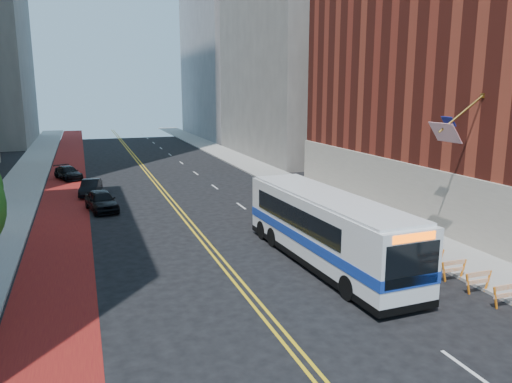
{
  "coord_description": "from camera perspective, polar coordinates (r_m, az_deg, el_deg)",
  "views": [
    {
      "loc": [
        -6.48,
        -13.63,
        8.9
      ],
      "look_at": [
        1.1,
        8.0,
        4.14
      ],
      "focal_mm": 35.0,
      "sensor_mm": 36.0,
      "label": 1
    }
  ],
  "objects": [
    {
      "name": "car_c",
      "position": [
        53.07,
        -20.68,
        2.01
      ],
      "size": [
        3.15,
        4.72,
        1.27
      ],
      "primitive_type": "imported",
      "rotation": [
        0.0,
        0.0,
        0.34
      ],
      "color": "black",
      "rests_on": "ground"
    },
    {
      "name": "sidewalk_left",
      "position": [
        44.85,
        -25.97,
        -0.82
      ],
      "size": [
        4.0,
        140.0,
        0.15
      ],
      "primitive_type": "cube",
      "color": "gray",
      "rests_on": "ground"
    },
    {
      "name": "transit_bus",
      "position": [
        25.76,
        7.9,
        -4.14
      ],
      "size": [
        3.49,
        13.4,
        3.65
      ],
      "rotation": [
        0.0,
        0.0,
        0.04
      ],
      "color": "silver",
      "rests_on": "ground"
    },
    {
      "name": "ground",
      "position": [
        17.52,
        5.57,
        -18.86
      ],
      "size": [
        160.0,
        160.0,
        0.0
      ],
      "primitive_type": "plane",
      "color": "black",
      "rests_on": "ground"
    },
    {
      "name": "center_line_outer",
      "position": [
        45.02,
        -10.43,
        0.14
      ],
      "size": [
        0.14,
        140.0,
        0.01
      ],
      "primitive_type": "cube",
      "color": "gold",
      "rests_on": "ground"
    },
    {
      "name": "lane_dashes",
      "position": [
        53.59,
        -6.9,
        2.09
      ],
      "size": [
        0.14,
        98.2,
        0.01
      ],
      "color": "silver",
      "rests_on": "ground"
    },
    {
      "name": "bus_lane_paint",
      "position": [
        44.56,
        -20.99,
        -0.57
      ],
      "size": [
        3.6,
        140.0,
        0.01
      ],
      "primitive_type": "cube",
      "color": "maroon",
      "rests_on": "ground"
    },
    {
      "name": "midrise_right_near",
      "position": [
        69.21,
        6.6,
        20.89
      ],
      "size": [
        18.0,
        26.0,
        40.0
      ],
      "primitive_type": "cube",
      "color": "slate",
      "rests_on": "ground"
    },
    {
      "name": "sidewalk_right",
      "position": [
        48.2,
        3.58,
        1.16
      ],
      "size": [
        4.0,
        140.0,
        0.15
      ],
      "primitive_type": "cube",
      "color": "gray",
      "rests_on": "ground"
    },
    {
      "name": "car_b",
      "position": [
        44.36,
        -18.37,
        0.43
      ],
      "size": [
        2.08,
        4.21,
        1.33
      ],
      "primitive_type": "imported",
      "rotation": [
        0.0,
        0.0,
        -0.18
      ],
      "color": "black",
      "rests_on": "ground"
    },
    {
      "name": "center_line_inner",
      "position": [
        44.97,
        -10.88,
        0.11
      ],
      "size": [
        0.14,
        140.0,
        0.01
      ],
      "primitive_type": "cube",
      "color": "gold",
      "rests_on": "ground"
    },
    {
      "name": "construction_barriers",
      "position": [
        24.84,
        22.84,
        -8.56
      ],
      "size": [
        1.42,
        10.91,
        1.0
      ],
      "color": "orange",
      "rests_on": "ground"
    },
    {
      "name": "car_a",
      "position": [
        38.49,
        -17.26,
        -1.0
      ],
      "size": [
        2.6,
        4.77,
        1.54
      ],
      "primitive_type": "imported",
      "rotation": [
        0.0,
        0.0,
        0.18
      ],
      "color": "black",
      "rests_on": "ground"
    }
  ]
}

